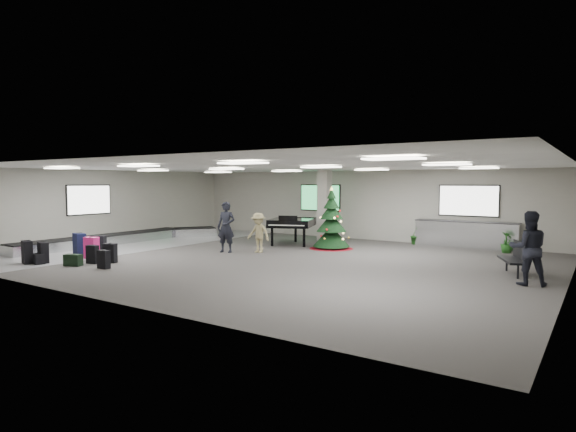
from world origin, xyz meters
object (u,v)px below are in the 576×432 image
Objects in this scene: potted_plant_left at (416,235)px; baggage_carousel at (124,238)px; service_counter at (466,234)px; traveler_a at (226,227)px; traveler_b at (258,233)px; traveler_bench at (529,248)px; grand_piano at (292,223)px; christmas_tree at (331,227)px; bench at (516,256)px; potted_plant_right at (507,242)px; pink_suitcase at (92,248)px.

baggage_carousel is at bearing -148.71° from potted_plant_left.
service_counter reaches higher than potted_plant_left.
traveler_a is 1.24m from traveler_b.
baggage_carousel is 2.40× the size of service_counter.
traveler_bench is 2.35× the size of potted_plant_left.
traveler_bench is at bearing -41.32° from grand_piano.
service_counter is 2.69× the size of traveler_b.
christmas_tree is 1.58× the size of bench.
christmas_tree is 6.61m from potted_plant_right.
pink_suitcase is at bearing -3.19° from traveler_bench.
grand_piano is at bearing 96.44° from traveler_b.
service_counter is 4.96× the size of potted_plant_left.
grand_piano is at bearing -154.71° from service_counter.
baggage_carousel is 3.88× the size of christmas_tree.
baggage_carousel is 12.66m from potted_plant_left.
service_counter is 1.50× the size of grand_piano.
baggage_carousel is at bearing -157.97° from christmas_tree.
potted_plant_left is at bearing 171.29° from potted_plant_right.
baggage_carousel is 12.46× the size of pink_suitcase.
christmas_tree is at bearing 41.25° from pink_suitcase.
traveler_a is (2.88, 3.77, 0.58)m from pink_suitcase.
pink_suitcase is at bearing 178.40° from bench.
grand_piano is at bearing -146.93° from potted_plant_left.
bench is 1.94× the size of potted_plant_left.
service_counter is at bearing 27.06° from traveler_a.
christmas_tree reaches higher than traveler_bench.
traveler_a reaches higher than service_counter.
christmas_tree is 7.31m from bench.
potted_plant_right is (7.84, 5.07, -0.35)m from traveler_b.
bench is (15.48, 1.46, 0.32)m from baggage_carousel.
bench reaches higher than baggage_carousel.
pink_suitcase is 0.31× the size of christmas_tree.
potted_plant_right reaches higher than baggage_carousel.
pink_suitcase is 0.49× the size of bench.
traveler_bench is at bearing 6.24° from pink_suitcase.
potted_plant_right is at bearing -8.71° from potted_plant_left.
traveler_a is at bearing 3.14° from baggage_carousel.
service_counter is at bearing 37.00° from christmas_tree.
christmas_tree is at bearing -156.79° from potted_plant_right.
pink_suitcase is 13.67m from bench.
grand_piano is at bearing 143.65° from bench.
traveler_b is 1.84× the size of potted_plant_left.
traveler_b is at bearing 39.23° from pink_suitcase.
traveler_b is (6.65, 0.94, 0.54)m from baggage_carousel.
potted_plant_left reaches higher than baggage_carousel.
baggage_carousel is 5.04× the size of traveler_a.
grand_piano is 2.75m from traveler_b.
grand_piano is (6.36, 3.67, 0.70)m from baggage_carousel.
traveler_a is (-2.83, -3.10, 0.11)m from christmas_tree.
christmas_tree reaches higher than potted_plant_left.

